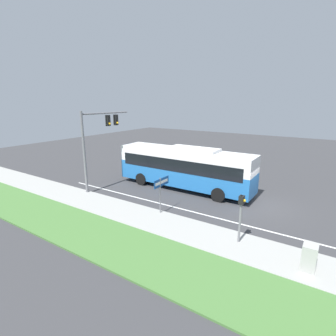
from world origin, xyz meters
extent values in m
plane|color=#38383A|center=(0.00, 0.00, 0.00)|extent=(80.00, 80.00, 0.00)
cube|color=#9E9E99|center=(-6.20, 0.00, 0.06)|extent=(2.80, 80.00, 0.12)
cube|color=#477538|center=(-9.40, 0.00, 0.05)|extent=(3.60, 80.00, 0.10)
cube|color=silver|center=(-3.60, 0.00, 0.00)|extent=(0.14, 30.00, 0.01)
cube|color=#236BB7|center=(0.20, 6.24, 1.23)|extent=(2.43, 11.65, 1.61)
cube|color=white|center=(0.20, 6.24, 2.69)|extent=(2.43, 11.65, 1.31)
cube|color=black|center=(0.20, 6.24, 2.24)|extent=(2.47, 10.72, 0.99)
cube|color=white|center=(0.20, 5.37, 3.47)|extent=(1.70, 4.08, 0.24)
cylinder|color=black|center=(-0.96, 9.85, 0.53)|extent=(0.28, 1.07, 1.07)
cylinder|color=black|center=(1.37, 9.85, 0.53)|extent=(0.28, 1.07, 1.07)
cylinder|color=black|center=(-0.96, 2.63, 0.53)|extent=(0.28, 1.07, 1.07)
cylinder|color=black|center=(1.37, 2.63, 0.53)|extent=(0.28, 1.07, 1.07)
cylinder|color=slate|center=(-5.05, 12.10, 3.24)|extent=(0.20, 0.20, 6.48)
cylinder|color=slate|center=(-2.54, 12.10, 6.23)|extent=(5.02, 0.14, 0.14)
cube|color=black|center=(-2.37, 12.10, 5.61)|extent=(0.32, 0.28, 0.90)
sphere|color=yellow|center=(-2.37, 11.92, 5.36)|extent=(0.18, 0.18, 0.18)
cube|color=black|center=(-1.45, 12.10, 5.61)|extent=(0.32, 0.28, 0.90)
sphere|color=yellow|center=(-1.45, 11.92, 5.36)|extent=(0.18, 0.18, 0.18)
cylinder|color=slate|center=(-5.86, -0.56, 1.32)|extent=(0.12, 0.12, 2.65)
cube|color=black|center=(-5.86, -0.56, 2.43)|extent=(0.28, 0.24, 0.44)
sphere|color=yellow|center=(-5.86, -0.71, 2.43)|extent=(0.14, 0.14, 0.14)
cylinder|color=slate|center=(-5.09, 4.94, 1.24)|extent=(0.08, 0.08, 2.47)
cube|color=#19478C|center=(-4.93, 4.94, 2.15)|extent=(1.60, 0.03, 0.53)
cube|color=white|center=(-4.93, 4.92, 2.15)|extent=(1.36, 0.01, 0.19)
cube|color=#A8A8A3|center=(-6.46, -3.83, 0.71)|extent=(0.70, 0.59, 1.18)
camera|label=1|loc=(-18.08, -4.20, 7.23)|focal=28.00mm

